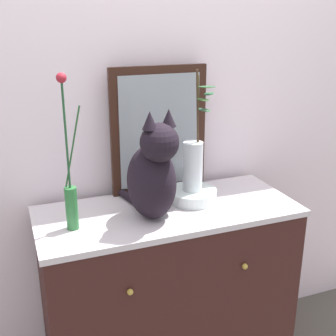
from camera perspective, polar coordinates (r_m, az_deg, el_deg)
name	(u,v)px	position (r m, az deg, el deg)	size (l,w,h in m)	color
wall_back	(143,96)	(1.99, -3.22, 9.40)	(4.40, 0.08, 2.60)	white
sideboard	(168,297)	(2.05, 0.00, -16.49)	(1.09, 0.48, 0.88)	#371916
mirror_leaning	(159,131)	(1.94, -1.17, 4.91)	(0.44, 0.03, 0.56)	#311A12
cat_sitting	(153,173)	(1.68, -1.99, -0.72)	(0.23, 0.43, 0.45)	black
vase_slim_green	(70,190)	(1.65, -12.62, -2.84)	(0.08, 0.05, 0.58)	#296A33
bowl_porcelain	(192,195)	(1.90, 3.18, -3.54)	(0.21, 0.21, 0.05)	white
vase_glass_clear	(194,162)	(1.85, 3.35, 0.79)	(0.13, 0.13, 0.52)	silver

